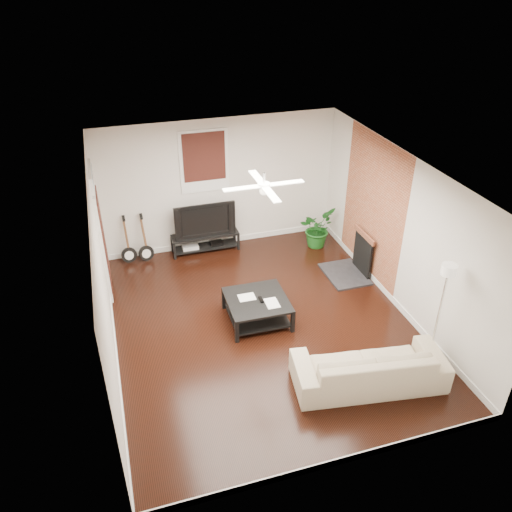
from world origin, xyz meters
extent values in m
cube|color=black|center=(0.00, 0.00, 0.00)|extent=(5.00, 6.00, 0.01)
cube|color=white|center=(0.00, 0.00, 2.80)|extent=(5.00, 6.00, 0.01)
cube|color=silver|center=(0.00, 3.00, 1.40)|extent=(5.00, 0.01, 2.80)
cube|color=silver|center=(0.00, -3.00, 1.40)|extent=(5.00, 0.01, 2.80)
cube|color=silver|center=(-2.50, 0.00, 1.40)|extent=(0.01, 6.00, 2.80)
cube|color=silver|center=(2.50, 0.00, 1.40)|extent=(0.01, 6.00, 2.80)
cube|color=#A45434|center=(2.49, 1.00, 1.40)|extent=(0.02, 2.20, 2.80)
cube|color=black|center=(2.20, 1.00, 0.46)|extent=(0.80, 1.10, 0.92)
cube|color=black|center=(-0.30, 2.97, 1.95)|extent=(1.00, 0.06, 1.30)
cube|color=white|center=(-2.46, 1.90, 1.25)|extent=(0.08, 1.00, 2.50)
cube|color=black|center=(-0.41, 2.78, 0.20)|extent=(1.43, 0.38, 0.40)
imported|color=black|center=(-0.41, 2.80, 0.77)|extent=(1.28, 0.17, 0.74)
cube|color=black|center=(-0.06, 0.15, 0.22)|extent=(1.06, 1.06, 0.44)
imported|color=#C3B192|center=(1.08, -1.80, 0.33)|extent=(2.34, 1.20, 0.65)
imported|color=#195A1B|center=(1.97, 2.30, 0.42)|extent=(1.00, 1.00, 0.84)
camera|label=1|loc=(-2.18, -6.69, 5.60)|focal=35.86mm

